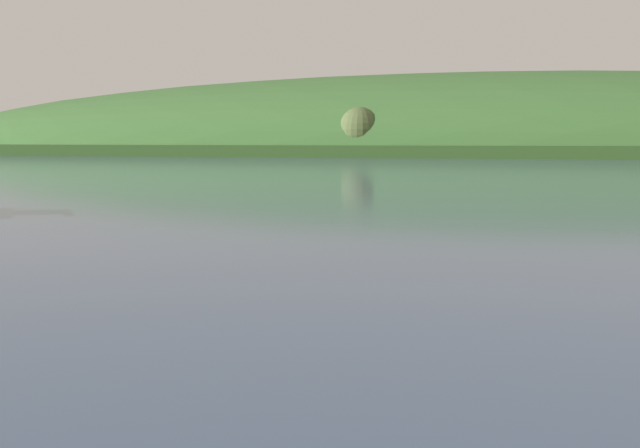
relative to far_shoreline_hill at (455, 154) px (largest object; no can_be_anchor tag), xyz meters
The scene contains 1 object.
far_shoreline_hill is the anchor object (origin of this frame).
Camera 1 is at (0.70, 7.56, 5.00)m, focal length 41.83 mm.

